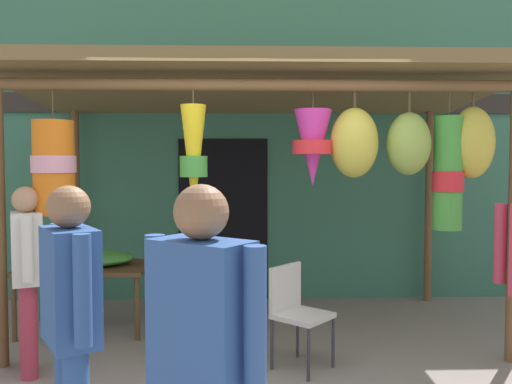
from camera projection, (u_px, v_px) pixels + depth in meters
ground_plane at (250, 373)px, 4.18m from camera, size 30.00×30.00×0.00m
shop_facade at (247, 142)px, 6.57m from camera, size 12.74×0.29×3.93m
market_stall_canopy at (268, 107)px, 5.04m from camera, size 4.78×2.49×2.60m
display_table at (86, 272)px, 5.27m from camera, size 1.26×0.77×0.66m
flower_heap_on_table at (96, 258)px, 5.27m from camera, size 0.77×0.54×0.14m
folding_chair at (295, 307)px, 4.31m from camera, size 0.56×0.56×0.84m
wicker_basket_by_table at (191, 341)px, 4.56m from camera, size 0.47×0.47×0.27m
vendor_in_orange at (27, 266)px, 4.12m from camera, size 0.36×0.55×1.51m
customer_foreground at (202, 352)px, 2.04m from camera, size 0.49×0.41×1.60m
shopper_by_bananas at (71, 314)px, 2.62m from camera, size 0.39×0.52×1.57m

